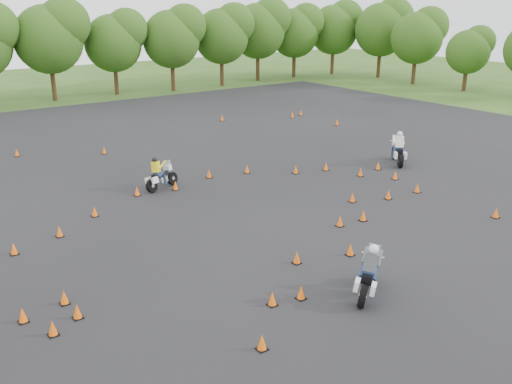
# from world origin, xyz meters

# --- Properties ---
(ground) EXTENTS (140.00, 140.00, 0.00)m
(ground) POSITION_xyz_m (0.00, 0.00, 0.00)
(ground) COLOR #2D5119
(ground) RESTS_ON ground
(asphalt_pad) EXTENTS (62.00, 62.00, 0.00)m
(asphalt_pad) POSITION_xyz_m (0.00, 6.00, 0.01)
(asphalt_pad) COLOR black
(asphalt_pad) RESTS_ON ground
(treeline) EXTENTS (87.23, 31.95, 9.95)m
(treeline) POSITION_xyz_m (2.61, 35.23, 4.50)
(treeline) COLOR #2A4D16
(treeline) RESTS_ON ground
(traffic_cones) EXTENTS (36.68, 33.14, 0.45)m
(traffic_cones) POSITION_xyz_m (-0.58, 5.87, 0.23)
(traffic_cones) COLOR #F55E0A
(traffic_cones) RESTS_ON asphalt_pad
(rider_grey) EXTENTS (2.40, 2.06, 1.89)m
(rider_grey) POSITION_xyz_m (-1.22, -3.67, 0.95)
(rider_grey) COLOR #474B4F
(rider_grey) RESTS_ON ground
(rider_yellow) EXTENTS (2.28, 1.40, 1.68)m
(rider_yellow) POSITION_xyz_m (-1.41, 10.11, 0.85)
(rider_yellow) COLOR gold
(rider_yellow) RESTS_ON ground
(rider_white) EXTENTS (2.21, 2.48, 1.97)m
(rider_white) POSITION_xyz_m (11.94, 6.26, 0.99)
(rider_white) COLOR white
(rider_white) RESTS_ON ground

